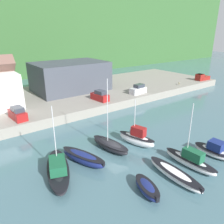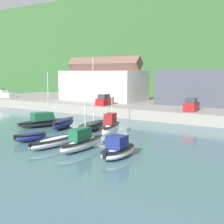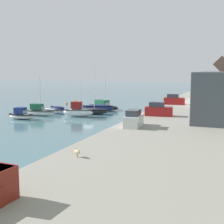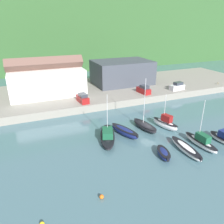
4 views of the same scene
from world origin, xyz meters
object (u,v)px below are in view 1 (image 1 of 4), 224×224
(moored_boat_5, at_px, (175,174))
(moored_boat_6, at_px, (190,160))
(moored_boat_3, at_px, (137,138))
(moored_boat_7, at_px, (214,150))
(dog_on_quay, at_px, (179,83))
(moored_boat_4, at_px, (147,188))
(parked_car_1, at_px, (100,96))
(moored_boat_2, at_px, (110,145))
(parked_car_0, at_px, (138,90))
(moored_boat_1, at_px, (83,158))
(parked_car_2, at_px, (18,114))
(pickup_truck_1, at_px, (202,77))
(moored_boat_0, at_px, (58,169))

(moored_boat_5, height_order, moored_boat_6, moored_boat_6)
(moored_boat_3, height_order, moored_boat_7, moored_boat_3)
(moored_boat_7, relative_size, dog_on_quay, 6.26)
(moored_boat_4, relative_size, parked_car_1, 1.00)
(moored_boat_3, xyz_separation_m, dog_on_quay, (29.81, 15.55, 1.13))
(moored_boat_2, xyz_separation_m, moored_boat_3, (3.89, -1.15, 0.38))
(moored_boat_2, relative_size, parked_car_0, 2.27)
(moored_boat_5, bearing_deg, parked_car_1, 78.46)
(moored_boat_1, relative_size, parked_car_1, 1.56)
(moored_boat_5, height_order, moored_boat_7, moored_boat_7)
(moored_boat_6, bearing_deg, moored_boat_4, -179.91)
(moored_boat_2, bearing_deg, moored_boat_1, 179.28)
(moored_boat_5, bearing_deg, moored_boat_3, 80.80)
(parked_car_0, relative_size, parked_car_2, 1.00)
(moored_boat_1, distance_m, pickup_truck_1, 50.89)
(moored_boat_1, distance_m, moored_boat_6, 13.03)
(moored_boat_2, xyz_separation_m, parked_car_1, (8.61, 15.40, 1.97))
(parked_car_2, bearing_deg, moored_boat_1, -83.12)
(moored_boat_3, distance_m, moored_boat_4, 9.96)
(moored_boat_5, relative_size, pickup_truck_1, 1.55)
(moored_boat_4, height_order, moored_boat_7, moored_boat_7)
(moored_boat_4, height_order, dog_on_quay, dog_on_quay)
(moored_boat_7, xyz_separation_m, parked_car_0, (8.61, 23.87, 1.92))
(moored_boat_4, xyz_separation_m, dog_on_quay, (35.73, 23.55, 1.65))
(moored_boat_2, distance_m, pickup_truck_1, 46.31)
(moored_boat_0, xyz_separation_m, moored_boat_2, (8.07, 1.04, -0.05))
(parked_car_1, xyz_separation_m, parked_car_2, (-16.71, -0.61, 0.00))
(moored_boat_0, distance_m, parked_car_0, 31.09)
(moored_boat_1, distance_m, moored_boat_5, 10.95)
(parked_car_0, distance_m, parked_car_2, 26.84)
(moored_boat_5, bearing_deg, parked_car_0, 58.36)
(parked_car_1, bearing_deg, moored_boat_2, -126.33)
(moored_boat_0, distance_m, moored_boat_1, 3.50)
(moored_boat_7, xyz_separation_m, pickup_truck_1, (33.90, 23.52, 1.82))
(parked_car_0, bearing_deg, dog_on_quay, -96.17)
(moored_boat_4, relative_size, parked_car_0, 1.00)
(moored_boat_0, height_order, parked_car_1, moored_boat_0)
(moored_boat_5, relative_size, parked_car_2, 1.72)
(moored_boat_3, xyz_separation_m, parked_car_1, (4.71, 16.54, 1.59))
(moored_boat_2, relative_size, parked_car_2, 2.27)
(parked_car_1, bearing_deg, moored_boat_7, -93.60)
(moored_boat_0, height_order, moored_boat_4, moored_boat_0)
(moored_boat_6, bearing_deg, parked_car_0, 59.01)
(parked_car_0, xyz_separation_m, parked_car_2, (-26.84, 0.21, 0.00))
(moored_boat_4, relative_size, dog_on_quay, 5.19)
(moored_boat_3, relative_size, moored_boat_6, 0.86)
(moored_boat_7, bearing_deg, parked_car_1, 90.68)
(moored_boat_1, height_order, moored_boat_5, moored_boat_1)
(moored_boat_3, bearing_deg, parked_car_1, 58.48)
(moored_boat_2, height_order, parked_car_2, moored_boat_2)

